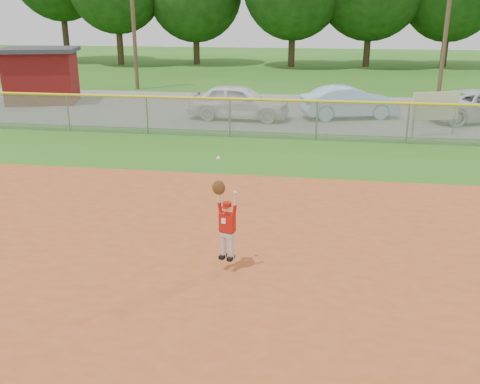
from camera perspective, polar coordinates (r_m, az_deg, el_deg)
name	(u,v)px	position (r m, az deg, el deg)	size (l,w,h in m)	color
ground	(149,241)	(11.80, -9.67, -5.18)	(120.00, 120.00, 0.00)	#296016
clay_infield	(91,314)	(9.34, -15.58, -12.45)	(24.00, 16.00, 0.04)	#A2461D
parking_strip	(251,110)	(26.84, 1.20, 8.78)	(44.00, 10.00, 0.03)	slate
car_white_a	(239,102)	(24.32, -0.14, 9.61)	(1.84, 4.56, 1.55)	white
car_blue	(349,102)	(25.05, 11.58, 9.37)	(1.52, 4.36, 1.44)	#99C6E5
utility_shed	(41,75)	(30.45, -20.42, 11.59)	(4.48, 3.90, 2.85)	#590E0C
sponsor_sign	(435,107)	(22.25, 20.13, 8.49)	(1.86, 0.76, 1.75)	gray
outfield_fence	(230,115)	(20.85, -1.09, 8.23)	(40.06, 0.10, 1.55)	gray
power_lines	(284,10)	(32.27, 4.67, 18.77)	(19.40, 0.24, 9.00)	#4C3823
ballplayer	(226,221)	(9.95, -1.51, -3.11)	(0.51, 0.29, 1.99)	silver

